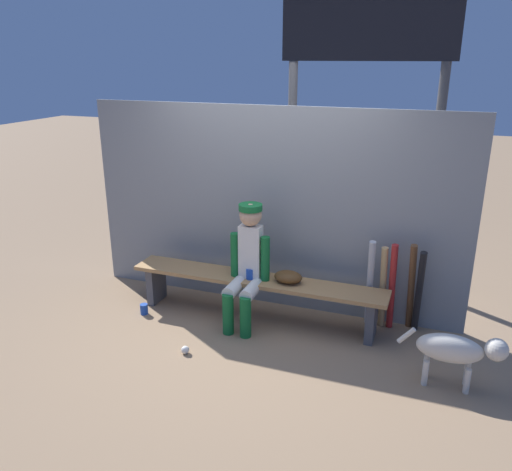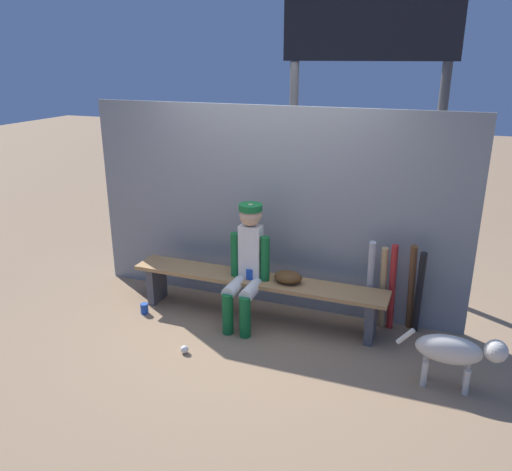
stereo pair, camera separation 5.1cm
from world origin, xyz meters
The scene contains 15 objects.
ground_plane centered at (0.00, 0.00, 0.00)m, with size 30.00×30.00×0.00m, color #937556.
chainlink_fence centered at (0.00, 0.41, 1.06)m, with size 4.02×0.03×2.11m, color gray.
dugout_bench centered at (0.00, 0.00, 0.36)m, with size 2.63×0.36×0.45m.
player_seated centered at (-0.06, -0.11, 0.66)m, with size 0.41×0.55×1.22m.
baseball_glove centered at (0.34, 0.00, 0.51)m, with size 0.28×0.20×0.12m, color #593819.
bat_aluminum_silver centered at (1.10, 0.23, 0.47)m, with size 0.06×0.06×0.93m, color #B7B7BC.
bat_wood_tan centered at (1.22, 0.25, 0.44)m, with size 0.06×0.06×0.87m, color tan.
bat_aluminum_red centered at (1.31, 0.24, 0.46)m, with size 0.06×0.06×0.91m, color #B22323.
bat_wood_dark centered at (1.48, 0.28, 0.47)m, with size 0.06×0.06×0.94m, color brown.
bat_aluminum_black centered at (1.56, 0.23, 0.45)m, with size 0.06×0.06×0.90m, color black.
baseball centered at (-0.37, -0.86, 0.04)m, with size 0.07×0.07×0.07m, color white.
cup_on_ground centered at (-1.13, -0.32, 0.06)m, with size 0.08×0.08×0.11m, color #1E47AD.
cup_on_bench centered at (-0.05, -0.05, 0.51)m, with size 0.08×0.08×0.11m, color #1E47AD.
scoreboard centered at (0.82, 1.29, 2.41)m, with size 2.10×0.27×3.47m.
dog centered at (1.91, -0.53, 0.34)m, with size 0.84×0.20×0.49m.
Camera 2 is at (1.70, -4.44, 2.56)m, focal length 36.17 mm.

